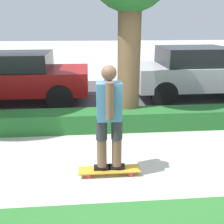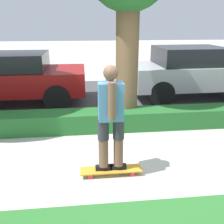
# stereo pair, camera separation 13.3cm
# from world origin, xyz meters

# --- Properties ---
(ground_plane) EXTENTS (60.00, 60.00, 0.00)m
(ground_plane) POSITION_xyz_m (0.00, 0.00, 0.00)
(ground_plane) COLOR #BCB7AD
(street_asphalt) EXTENTS (16.45, 5.00, 0.01)m
(street_asphalt) POSITION_xyz_m (0.00, 4.20, 0.00)
(street_asphalt) COLOR #474749
(street_asphalt) RESTS_ON ground_plane
(hedge_row) EXTENTS (16.45, 0.60, 0.43)m
(hedge_row) POSITION_xyz_m (0.00, 1.60, 0.22)
(hedge_row) COLOR #236028
(hedge_row) RESTS_ON ground_plane
(skateboard) EXTENTS (0.99, 0.24, 0.10)m
(skateboard) POSITION_xyz_m (-0.20, -0.29, 0.08)
(skateboard) COLOR gold
(skateboard) RESTS_ON ground_plane
(skater_person) EXTENTS (0.49, 0.43, 1.66)m
(skater_person) POSITION_xyz_m (-0.20, -0.29, 0.99)
(skater_person) COLOR black
(skater_person) RESTS_ON skateboard
(parked_car_front) EXTENTS (4.04, 1.92, 1.49)m
(parked_car_front) POSITION_xyz_m (-2.58, 3.88, 0.80)
(parked_car_front) COLOR maroon
(parked_car_front) RESTS_ON ground_plane
(parked_car_middle) EXTENTS (3.94, 1.96, 1.59)m
(parked_car_middle) POSITION_xyz_m (2.82, 4.00, 0.84)
(parked_car_middle) COLOR #B7B7BC
(parked_car_middle) RESTS_ON ground_plane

